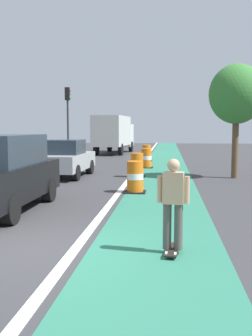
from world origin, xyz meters
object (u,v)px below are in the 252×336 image
(delivery_truck_down_block, at_px, (114,132))
(traffic_light_corner, at_px, (68,110))
(traffic_barrel_mid, at_px, (137,165))
(street_tree_sidewalk, at_px, (237,95))
(skateboarder_on_lane, at_px, (173,203))
(traffic_barrel_far, at_px, (147,153))
(parked_sedan_second, at_px, (65,159))
(traffic_barrel_front, at_px, (135,177))
(parked_suv_nearest, at_px, (2,173))
(traffic_barrel_back, at_px, (146,158))

(delivery_truck_down_block, distance_m, traffic_light_corner, 6.91)
(traffic_barrel_mid, xyz_separation_m, street_tree_sidewalk, (4.35, 0.12, 3.14))
(skateboarder_on_lane, relative_size, traffic_barrel_mid, 1.55)
(traffic_barrel_mid, xyz_separation_m, traffic_barrel_far, (-0.04, 8.52, 0.00))
(traffic_barrel_far, distance_m, traffic_light_corner, 6.58)
(parked_sedan_second, height_order, traffic_light_corner, traffic_light_corner)
(traffic_barrel_far, height_order, delivery_truck_down_block, delivery_truck_down_block)
(traffic_light_corner, bearing_deg, traffic_barrel_mid, -59.54)
(traffic_barrel_mid, height_order, street_tree_sidewalk, street_tree_sidewalk)
(delivery_truck_down_block, bearing_deg, traffic_barrel_mid, -78.31)
(traffic_barrel_front, height_order, traffic_barrel_far, same)
(traffic_barrel_front, xyz_separation_m, traffic_barrel_far, (-0.32, 12.75, 0.00))
(parked_suv_nearest, xyz_separation_m, parked_sedan_second, (-0.24, 7.25, -0.20))
(parked_sedan_second, height_order, traffic_barrel_mid, parked_sedan_second)
(traffic_barrel_mid, xyz_separation_m, delivery_truck_down_block, (-3.32, 16.07, 1.31))
(traffic_barrel_front, relative_size, traffic_light_corner, 0.21)
(parked_suv_nearest, relative_size, parked_sedan_second, 1.11)
(traffic_barrel_mid, bearing_deg, street_tree_sidewalk, 1.62)
(delivery_truck_down_block, bearing_deg, traffic_barrel_front, -79.94)
(parked_suv_nearest, relative_size, traffic_barrel_front, 4.23)
(parked_suv_nearest, distance_m, traffic_barrel_far, 16.36)
(skateboarder_on_lane, xyz_separation_m, traffic_barrel_mid, (-1.50, 10.62, -0.38))
(traffic_barrel_far, bearing_deg, skateboarder_on_lane, -85.39)
(traffic_barrel_far, distance_m, street_tree_sidewalk, 9.98)
(skateboarder_on_lane, relative_size, traffic_light_corner, 0.33)
(traffic_barrel_back, bearing_deg, traffic_light_corner, 136.38)
(parked_suv_nearest, xyz_separation_m, delivery_truck_down_block, (-0.31, 23.62, 0.81))
(parked_sedan_second, bearing_deg, skateboarder_on_lane, -65.26)
(delivery_truck_down_block, bearing_deg, parked_suv_nearest, -89.25)
(traffic_barrel_front, bearing_deg, traffic_barrel_mid, 93.77)
(traffic_barrel_mid, relative_size, traffic_barrel_back, 1.00)
(skateboarder_on_lane, distance_m, traffic_barrel_back, 14.81)
(parked_suv_nearest, height_order, traffic_barrel_front, parked_suv_nearest)
(traffic_barrel_back, bearing_deg, skateboarder_on_lane, -84.95)
(parked_suv_nearest, distance_m, delivery_truck_down_block, 23.64)
(traffic_barrel_back, bearing_deg, traffic_barrel_front, -89.43)
(traffic_barrel_front, bearing_deg, traffic_light_corner, 113.30)
(traffic_barrel_front, relative_size, traffic_barrel_mid, 1.00)
(parked_suv_nearest, height_order, traffic_light_corner, traffic_light_corner)
(traffic_barrel_mid, relative_size, street_tree_sidewalk, 0.22)
(parked_sedan_second, bearing_deg, parked_suv_nearest, -88.09)
(delivery_truck_down_block, distance_m, street_tree_sidewalk, 17.79)
(traffic_barrel_mid, height_order, traffic_light_corner, traffic_light_corner)
(parked_suv_nearest, bearing_deg, street_tree_sidewalk, 46.21)
(parked_suv_nearest, bearing_deg, traffic_light_corner, 99.02)
(parked_sedan_second, xyz_separation_m, traffic_barrel_back, (3.45, 4.43, -0.30))
(traffic_light_corner, bearing_deg, traffic_barrel_far, -12.74)
(parked_sedan_second, relative_size, traffic_barrel_front, 3.82)
(skateboarder_on_lane, xyz_separation_m, parked_suv_nearest, (-4.51, 3.07, 0.12))
(skateboarder_on_lane, height_order, traffic_barrel_back, skateboarder_on_lane)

